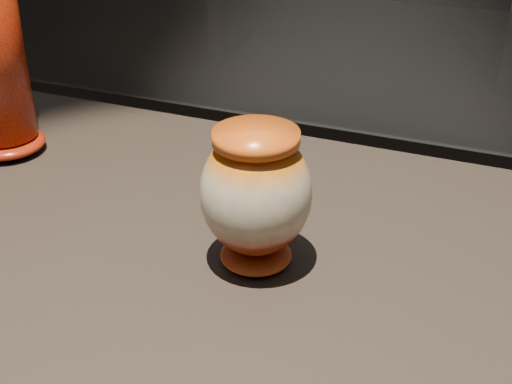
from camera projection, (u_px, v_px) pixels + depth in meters
main_vase at (256, 194)px, 0.79m from camera, size 0.16×0.16×0.17m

